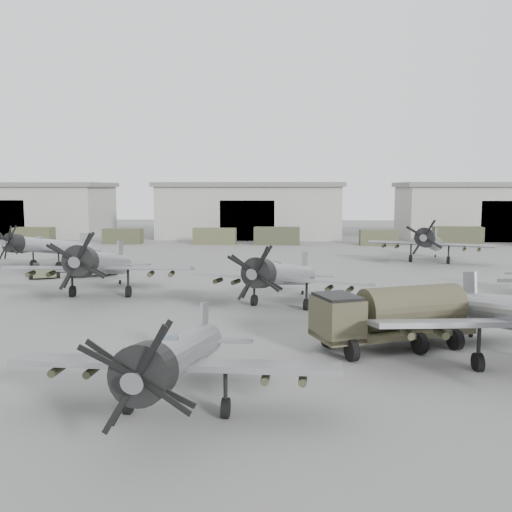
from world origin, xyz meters
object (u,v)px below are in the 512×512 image
(aircraft_mid_1, at_px, (99,264))
(aircraft_far_0, at_px, (44,246))
(fuel_tanker, at_px, (391,313))
(tug_trailer, at_px, (63,272))
(aircraft_far_1, at_px, (430,241))
(aircraft_near_1, at_px, (175,358))
(aircraft_mid_2, at_px, (279,275))

(aircraft_mid_1, bearing_deg, aircraft_far_0, 123.18)
(aircraft_mid_1, distance_m, fuel_tanker, 22.29)
(aircraft_far_0, bearing_deg, tug_trailer, -29.55)
(aircraft_far_0, xyz_separation_m, tug_trailer, (4.23, -5.89, -1.63))
(aircraft_far_1, xyz_separation_m, fuel_tanker, (-9.61, -32.72, -0.55))
(aircraft_mid_1, relative_size, fuel_tanker, 1.62)
(aircraft_far_1, bearing_deg, tug_trailer, -140.23)
(aircraft_near_1, relative_size, aircraft_far_1, 0.92)
(aircraft_mid_2, distance_m, tug_trailer, 22.54)
(aircraft_far_0, distance_m, fuel_tanker, 39.48)
(aircraft_mid_1, height_order, aircraft_far_1, aircraft_mid_1)
(fuel_tanker, xyz_separation_m, tug_trailer, (-24.99, 20.64, -1.23))
(aircraft_near_1, relative_size, aircraft_mid_2, 0.95)
(aircraft_mid_1, height_order, fuel_tanker, aircraft_mid_1)
(aircraft_mid_1, relative_size, aircraft_mid_2, 1.12)
(aircraft_mid_1, xyz_separation_m, aircraft_mid_2, (13.07, -2.91, -0.25))
(aircraft_far_0, relative_size, tug_trailer, 1.67)
(aircraft_mid_1, bearing_deg, aircraft_near_1, -67.61)
(aircraft_far_0, bearing_deg, aircraft_mid_2, -11.71)
(aircraft_mid_1, height_order, tug_trailer, aircraft_mid_1)
(tug_trailer, bearing_deg, aircraft_mid_2, -55.70)
(aircraft_near_1, distance_m, aircraft_far_0, 40.98)
(aircraft_near_1, bearing_deg, aircraft_far_0, 122.35)
(aircraft_far_0, distance_m, aircraft_far_1, 39.33)
(fuel_tanker, bearing_deg, aircraft_near_1, -156.85)
(aircraft_mid_2, height_order, aircraft_far_1, aircraft_far_1)
(aircraft_near_1, relative_size, aircraft_far_0, 1.00)
(aircraft_mid_1, height_order, aircraft_mid_2, aircraft_mid_1)
(aircraft_far_1, xyz_separation_m, tug_trailer, (-34.60, -12.08, -1.78))
(aircraft_near_1, xyz_separation_m, aircraft_mid_2, (3.21, 18.18, 0.11))
(aircraft_mid_2, bearing_deg, aircraft_far_1, 75.53)
(aircraft_mid_2, relative_size, fuel_tanker, 1.45)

